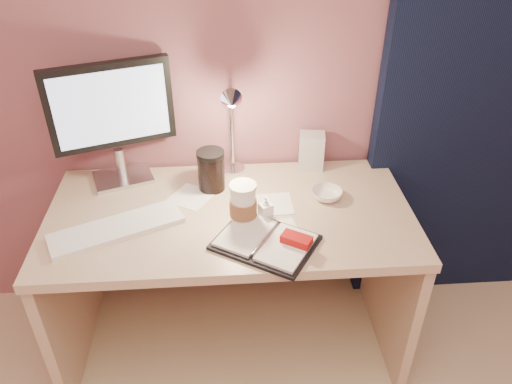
{
  "coord_description": "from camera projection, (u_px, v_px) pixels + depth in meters",
  "views": [
    {
      "loc": [
        -0.01,
        -0.16,
        1.86
      ],
      "look_at": [
        0.1,
        1.33,
        0.85
      ],
      "focal_mm": 35.0,
      "sensor_mm": 36.0,
      "label": 1
    }
  ],
  "objects": [
    {
      "name": "room",
      "position": [
        462.0,
        74.0,
        2.0
      ],
      "size": [
        3.5,
        3.5,
        3.5
      ],
      "color": "#C6B28E",
      "rests_on": "ground"
    },
    {
      "name": "desk",
      "position": [
        231.0,
        244.0,
        2.1
      ],
      "size": [
        1.4,
        0.7,
        0.73
      ],
      "color": "#C8A98D",
      "rests_on": "ground"
    },
    {
      "name": "monitor",
      "position": [
        111.0,
        113.0,
        1.93
      ],
      "size": [
        0.46,
        0.24,
        0.51
      ],
      "rotation": [
        0.0,
        0.0,
        0.33
      ],
      "color": "silver",
      "rests_on": "desk"
    },
    {
      "name": "keyboard",
      "position": [
        117.0,
        228.0,
        1.81
      ],
      "size": [
        0.49,
        0.32,
        0.02
      ],
      "primitive_type": "cube",
      "rotation": [
        0.0,
        0.0,
        0.42
      ],
      "color": "white",
      "rests_on": "desk"
    },
    {
      "name": "planner",
      "position": [
        268.0,
        241.0,
        1.74
      ],
      "size": [
        0.42,
        0.39,
        0.05
      ],
      "rotation": [
        0.0,
        0.0,
        -0.56
      ],
      "color": "black",
      "rests_on": "desk"
    },
    {
      "name": "paper_a",
      "position": [
        280.0,
        231.0,
        1.81
      ],
      "size": [
        0.15,
        0.15,
        0.0
      ],
      "primitive_type": "cube",
      "rotation": [
        0.0,
        0.0,
        0.15
      ],
      "color": "white",
      "rests_on": "desk"
    },
    {
      "name": "paper_b",
      "position": [
        273.0,
        204.0,
        1.95
      ],
      "size": [
        0.15,
        0.15,
        0.0
      ],
      "primitive_type": "cube",
      "rotation": [
        0.0,
        0.0,
        0.03
      ],
      "color": "white",
      "rests_on": "desk"
    },
    {
      "name": "paper_c",
      "position": [
        191.0,
        197.0,
        1.99
      ],
      "size": [
        0.2,
        0.2,
        0.0
      ],
      "primitive_type": "cube",
      "rotation": [
        0.0,
        0.0,
        1.01
      ],
      "color": "white",
      "rests_on": "desk"
    },
    {
      "name": "coffee_cup",
      "position": [
        243.0,
        205.0,
        1.82
      ],
      "size": [
        0.1,
        0.1,
        0.16
      ],
      "color": "white",
      "rests_on": "desk"
    },
    {
      "name": "bowl",
      "position": [
        327.0,
        194.0,
        1.97
      ],
      "size": [
        0.16,
        0.16,
        0.04
      ],
      "primitive_type": "imported",
      "rotation": [
        0.0,
        0.0,
        -0.41
      ],
      "color": "silver",
      "rests_on": "desk"
    },
    {
      "name": "lotion_bottle",
      "position": [
        266.0,
        208.0,
        1.85
      ],
      "size": [
        0.06,
        0.06,
        0.1
      ],
      "primitive_type": "imported",
      "rotation": [
        0.0,
        0.0,
        0.42
      ],
      "color": "white",
      "rests_on": "desk"
    },
    {
      "name": "dark_jar",
      "position": [
        211.0,
        172.0,
        2.0
      ],
      "size": [
        0.11,
        0.11,
        0.15
      ],
      "primitive_type": "cylinder",
      "color": "black",
      "rests_on": "desk"
    },
    {
      "name": "product_box",
      "position": [
        311.0,
        151.0,
        2.14
      ],
      "size": [
        0.12,
        0.1,
        0.16
      ],
      "primitive_type": "cube",
      "rotation": [
        0.0,
        0.0,
        -0.16
      ],
      "color": "silver",
      "rests_on": "desk"
    },
    {
      "name": "desk_lamp",
      "position": [
        232.0,
        125.0,
        1.91
      ],
      "size": [
        0.1,
        0.27,
        0.44
      ],
      "rotation": [
        0.0,
        0.0,
        -0.0
      ],
      "color": "silver",
      "rests_on": "desk"
    }
  ]
}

